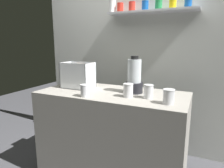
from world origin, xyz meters
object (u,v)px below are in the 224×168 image
(blender_pitcher, at_px, (134,78))
(juice_cup_orange_left, at_px, (128,91))
(juice_cup_beet_far_left, at_px, (85,91))
(juice_cup_orange_middle, at_px, (148,92))
(juice_cup_carrot_right, at_px, (169,98))
(carrot_display_bin, at_px, (78,80))

(blender_pitcher, height_order, juice_cup_orange_left, blender_pitcher)
(juice_cup_beet_far_left, distance_m, juice_cup_orange_left, 0.38)
(juice_cup_beet_far_left, height_order, juice_cup_orange_middle, juice_cup_orange_middle)
(juice_cup_carrot_right, bearing_deg, juice_cup_orange_left, 170.02)
(juice_cup_beet_far_left, height_order, juice_cup_orange_left, juice_cup_orange_left)
(carrot_display_bin, distance_m, juice_cup_orange_left, 0.62)
(blender_pitcher, distance_m, juice_cup_beet_far_left, 0.47)
(carrot_display_bin, relative_size, juice_cup_carrot_right, 2.70)
(juice_cup_orange_middle, bearing_deg, blender_pitcher, 142.18)
(carrot_display_bin, distance_m, juice_cup_orange_middle, 0.78)
(juice_cup_orange_left, distance_m, juice_cup_carrot_right, 0.36)
(blender_pitcher, relative_size, juice_cup_beet_far_left, 3.20)
(juice_cup_beet_far_left, bearing_deg, juice_cup_carrot_right, 6.74)
(juice_cup_orange_middle, bearing_deg, carrot_display_bin, 172.53)
(juice_cup_carrot_right, bearing_deg, juice_cup_beet_far_left, -173.26)
(juice_cup_beet_far_left, xyz_separation_m, juice_cup_carrot_right, (0.70, 0.08, 0.00))
(juice_cup_carrot_right, bearing_deg, juice_cup_orange_middle, 152.36)
(juice_cup_orange_left, xyz_separation_m, juice_cup_carrot_right, (0.35, -0.06, -0.00))
(juice_cup_orange_middle, height_order, juice_cup_carrot_right, juice_cup_orange_middle)
(juice_cup_beet_far_left, relative_size, juice_cup_orange_left, 0.91)
(carrot_display_bin, bearing_deg, juice_cup_carrot_right, -11.62)
(juice_cup_orange_left, bearing_deg, blender_pitcher, 91.19)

